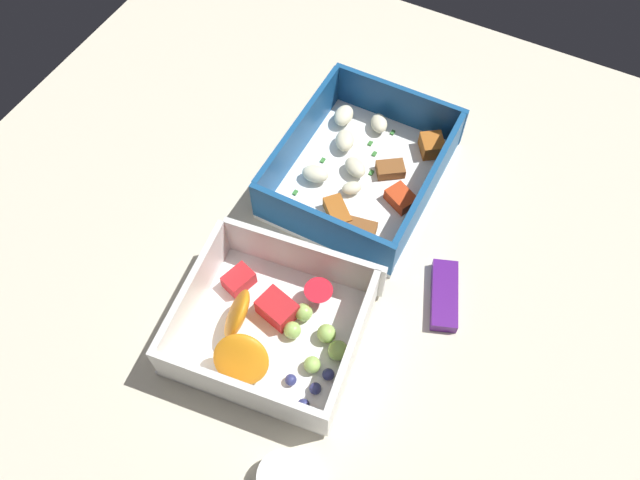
# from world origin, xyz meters

# --- Properties ---
(table_surface) EXTENTS (0.80, 0.80, 0.02)m
(table_surface) POSITION_xyz_m (0.00, 0.00, 0.01)
(table_surface) COLOR beige
(table_surface) RESTS_ON ground
(pasta_container) EXTENTS (0.19, 0.15, 0.05)m
(pasta_container) POSITION_xyz_m (-0.11, -0.00, 0.04)
(pasta_container) COLOR white
(pasta_container) RESTS_ON table_surface
(fruit_bowl) EXTENTS (0.16, 0.17, 0.05)m
(fruit_bowl) POSITION_xyz_m (0.09, 0.00, 0.04)
(fruit_bowl) COLOR white
(fruit_bowl) RESTS_ON table_surface
(candy_bar) EXTENTS (0.07, 0.05, 0.01)m
(candy_bar) POSITION_xyz_m (-0.02, 0.13, 0.03)
(candy_bar) COLOR #51197A
(candy_bar) RESTS_ON table_surface
(paper_cup_liner) EXTENTS (0.04, 0.04, 0.02)m
(paper_cup_liner) POSITION_xyz_m (0.19, 0.08, 0.03)
(paper_cup_liner) COLOR white
(paper_cup_liner) RESTS_ON table_surface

